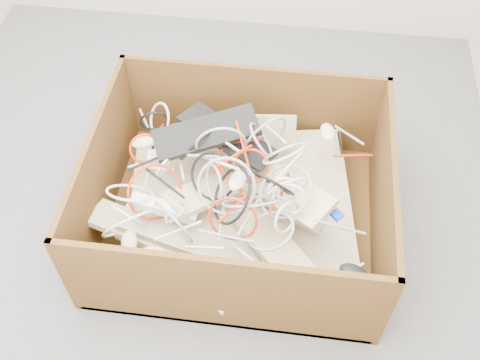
# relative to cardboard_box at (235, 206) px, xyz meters

# --- Properties ---
(ground) EXTENTS (3.00, 3.00, 0.00)m
(ground) POSITION_rel_cardboard_box_xyz_m (-0.23, 0.08, -0.13)
(ground) COLOR #59595C
(ground) RESTS_ON ground
(cardboard_box) EXTENTS (1.28, 1.07, 0.54)m
(cardboard_box) POSITION_rel_cardboard_box_xyz_m (0.00, 0.00, 0.00)
(cardboard_box) COLOR #3F260F
(cardboard_box) RESTS_ON ground
(keyboard_pile) EXTENTS (1.06, 0.93, 0.38)m
(keyboard_pile) POSITION_rel_cardboard_box_xyz_m (-0.01, -0.01, 0.15)
(keyboard_pile) COLOR #BFB887
(keyboard_pile) RESTS_ON cardboard_box
(mice_scatter) EXTENTS (1.07, 0.85, 0.22)m
(mice_scatter) POSITION_rel_cardboard_box_xyz_m (-0.00, -0.12, 0.22)
(mice_scatter) COLOR beige
(mice_scatter) RESTS_ON keyboard_pile
(power_strip_left) EXTENTS (0.31, 0.13, 0.12)m
(power_strip_left) POSITION_rel_cardboard_box_xyz_m (-0.26, 0.11, 0.23)
(power_strip_left) COLOR white
(power_strip_left) RESTS_ON keyboard_pile
(power_strip_right) EXTENTS (0.29, 0.09, 0.09)m
(power_strip_right) POSITION_rel_cardboard_box_xyz_m (-0.27, -0.20, 0.21)
(power_strip_right) COLOR white
(power_strip_right) RESTS_ON keyboard_pile
(vga_plug) EXTENTS (0.06, 0.06, 0.03)m
(vga_plug) POSITION_rel_cardboard_box_xyz_m (0.44, -0.15, 0.21)
(vga_plug) COLOR #0C33B6
(vga_plug) RESTS_ON keyboard_pile
(cable_tangle) EXTENTS (1.16, 0.87, 0.43)m
(cable_tangle) POSITION_rel_cardboard_box_xyz_m (-0.04, -0.08, 0.27)
(cable_tangle) COLOR silver
(cable_tangle) RESTS_ON keyboard_pile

